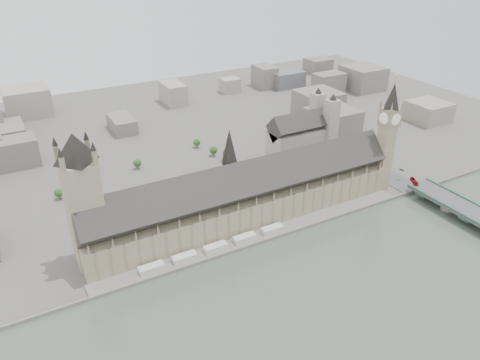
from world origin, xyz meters
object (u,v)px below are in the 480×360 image
palace_of_westminster (245,197)px  victoria_tower (83,195)px  westminster_abbey (302,137)px  elizabeth_tower (388,130)px  red_bus_north (414,181)px  car_approach (402,170)px

palace_of_westminster → victoria_tower: victoria_tower is taller
victoria_tower → westminster_abbey: 244.79m
elizabeth_tower → westminster_abbey: 96.91m
red_bus_north → car_approach: size_ratio=2.40×
palace_of_westminster → elizabeth_tower: bearing=-4.8°
palace_of_westminster → victoria_tower: size_ratio=2.65×
elizabeth_tower → victoria_tower: (-260.00, 18.00, -2.88)m
elizabeth_tower → car_approach: 55.31m
palace_of_westminster → red_bus_north: size_ratio=21.92×
car_approach → palace_of_westminster: bearing=166.3°
elizabeth_tower → victoria_tower: 260.64m
westminster_abbey → car_approach: 103.50m
car_approach → red_bus_north: bearing=-121.9°
elizabeth_tower → westminster_abbey: elizabeth_tower is taller
victoria_tower → car_approach: (288.96, -16.87, -44.22)m
palace_of_westminster → elizabeth_tower: size_ratio=2.47×
elizabeth_tower → red_bus_north: bearing=-48.8°
red_bus_north → victoria_tower: bearing=-165.4°
car_approach → victoria_tower: bearing=166.6°
westminster_abbey → car_approach: size_ratio=13.48×
victoria_tower → red_bus_north: (279.57, -40.34, -43.27)m
palace_of_westminster → westminster_abbey: size_ratio=3.90×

